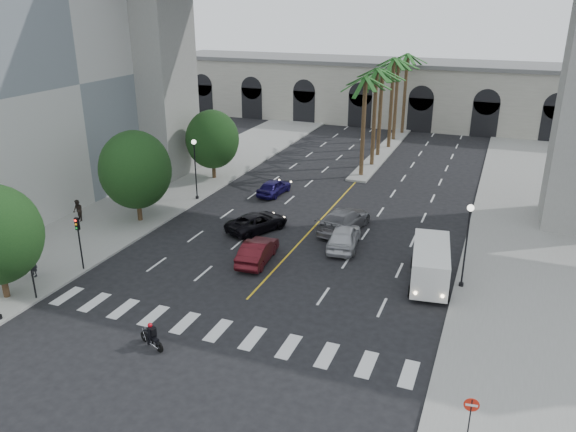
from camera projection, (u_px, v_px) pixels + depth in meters
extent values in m
plane|color=black|center=(231.00, 316.00, 30.75)|extent=(140.00, 140.00, 0.00)
cube|color=gray|center=(155.00, 198.00, 48.87)|extent=(8.00, 100.00, 0.15)
cube|color=gray|center=(525.00, 251.00, 38.59)|extent=(8.00, 100.00, 0.15)
cube|color=gray|center=(383.00, 151.00, 63.67)|extent=(2.00, 24.00, 0.20)
cube|color=beige|center=(3.00, 79.00, 46.80)|extent=(16.00, 32.00, 20.00)
cube|color=beige|center=(412.00, 95.00, 77.01)|extent=(70.00, 10.00, 8.00)
cube|color=slate|center=(415.00, 63.00, 75.47)|extent=(71.00, 10.50, 0.50)
cube|color=gray|center=(157.00, 66.00, 52.41)|extent=(5.00, 6.00, 20.80)
cylinder|color=#47331E|center=(363.00, 129.00, 53.32)|extent=(0.40, 0.40, 9.50)
cylinder|color=#47331E|center=(374.00, 119.00, 56.70)|extent=(0.40, 0.40, 9.80)
cylinder|color=#47331E|center=(380.00, 115.00, 60.36)|extent=(0.40, 0.40, 9.30)
cylinder|color=#47331E|center=(391.00, 105.00, 63.57)|extent=(0.40, 0.40, 10.10)
cylinder|color=#47331E|center=(396.00, 101.00, 67.21)|extent=(0.40, 0.40, 9.60)
cylinder|color=#47331E|center=(405.00, 95.00, 70.52)|extent=(0.40, 0.40, 9.90)
cylinder|color=#382616|center=(4.00, 281.00, 32.18)|extent=(0.36, 0.36, 2.34)
cylinder|color=#382616|center=(139.00, 207.00, 43.43)|extent=(0.36, 0.36, 2.45)
ellipsoid|color=black|center=(135.00, 170.00, 42.35)|extent=(5.44, 5.44, 5.98)
cylinder|color=#382616|center=(214.00, 168.00, 53.87)|extent=(0.36, 0.36, 2.27)
ellipsoid|color=black|center=(212.00, 139.00, 52.87)|extent=(5.04, 5.04, 5.54)
cylinder|color=black|center=(0.00, 318.00, 30.25)|extent=(0.28, 0.28, 0.36)
cylinder|color=black|center=(197.00, 198.00, 48.47)|extent=(0.28, 0.28, 0.36)
cylinder|color=black|center=(196.00, 171.00, 47.59)|extent=(0.11, 0.11, 5.00)
sphere|color=white|center=(194.00, 142.00, 46.67)|extent=(0.40, 0.40, 0.40)
cylinder|color=black|center=(461.00, 285.00, 33.72)|extent=(0.28, 0.28, 0.36)
cylinder|color=black|center=(466.00, 249.00, 32.84)|extent=(0.11, 0.11, 5.00)
sphere|color=white|center=(471.00, 208.00, 31.92)|extent=(0.40, 0.40, 0.40)
cylinder|color=black|center=(32.00, 273.00, 31.82)|extent=(0.10, 0.10, 3.50)
cube|color=black|center=(27.00, 249.00, 31.28)|extent=(0.25, 0.18, 0.80)
cylinder|color=black|center=(80.00, 246.00, 35.29)|extent=(0.10, 0.10, 3.50)
cube|color=black|center=(77.00, 224.00, 34.75)|extent=(0.25, 0.18, 0.80)
cylinder|color=black|center=(144.00, 337.00, 28.42)|extent=(0.55, 0.30, 0.55)
cylinder|color=black|center=(159.00, 347.00, 27.56)|extent=(0.55, 0.30, 0.55)
cube|color=silver|center=(152.00, 341.00, 27.94)|extent=(0.44, 0.38, 0.24)
cube|color=black|center=(150.00, 335.00, 27.93)|extent=(0.55, 0.38, 0.18)
cube|color=black|center=(155.00, 339.00, 27.68)|extent=(0.47, 0.36, 0.11)
cylinder|color=black|center=(146.00, 329.00, 28.10)|extent=(0.22, 0.48, 0.03)
cube|color=black|center=(152.00, 332.00, 27.69)|extent=(0.35, 0.41, 0.48)
cube|color=black|center=(154.00, 332.00, 27.58)|extent=(0.22, 0.30, 0.35)
sphere|color=#B30B17|center=(150.00, 325.00, 27.66)|extent=(0.24, 0.24, 0.24)
imported|color=#B9B9BE|center=(344.00, 236.00, 39.06)|extent=(2.58, 5.08, 1.66)
imported|color=#420D12|center=(258.00, 251.00, 36.92)|extent=(2.04, 4.74, 1.52)
imported|color=black|center=(257.00, 222.00, 41.91)|extent=(4.17, 5.47, 1.38)
imported|color=slate|center=(344.00, 220.00, 41.94)|extent=(3.23, 6.10, 1.68)
imported|color=#17104C|center=(274.00, 187.00, 49.70)|extent=(2.03, 4.29, 1.42)
cube|color=silver|center=(430.00, 263.00, 33.82)|extent=(2.84, 5.92, 2.11)
cube|color=black|center=(430.00, 280.00, 31.29)|extent=(1.97, 0.52, 0.90)
cylinder|color=black|center=(411.00, 292.00, 32.59)|extent=(0.39, 0.77, 0.74)
cylinder|color=black|center=(446.00, 296.00, 32.14)|extent=(0.39, 0.77, 0.74)
cylinder|color=black|center=(413.00, 262.00, 36.22)|extent=(0.39, 0.77, 0.74)
cylinder|color=black|center=(445.00, 266.00, 35.77)|extent=(0.39, 0.77, 0.74)
imported|color=black|center=(32.00, 262.00, 34.59)|extent=(0.81, 0.63, 1.96)
imported|color=black|center=(78.00, 211.00, 43.30)|extent=(1.01, 0.92, 1.70)
cylinder|color=black|center=(469.00, 425.00, 21.28)|extent=(0.05, 0.05, 2.34)
cylinder|color=red|center=(472.00, 405.00, 20.94)|extent=(0.58, 0.11, 0.59)
cube|color=silver|center=(472.00, 405.00, 20.94)|extent=(0.45, 0.08, 0.10)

